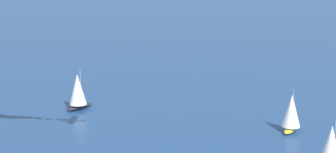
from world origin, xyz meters
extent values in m
cylinder|color=#B2B2B7|center=(14.78, 39.17, 7.36)|extent=(0.14, 0.14, 11.84)
cone|color=white|center=(15.00, 37.91, 6.77)|extent=(6.54, 6.54, 10.06)
ellipsoid|color=black|center=(-66.03, 1.32, 0.75)|extent=(6.51, 11.05, 1.49)
cylinder|color=#B2B2B7|center=(-66.30, 2.07, 7.63)|extent=(0.14, 0.14, 12.27)
cone|color=white|center=(-65.84, 0.82, 7.02)|extent=(7.54, 7.54, 10.43)
ellipsoid|color=gold|center=(-13.33, 49.39, 0.71)|extent=(7.62, 10.09, 1.41)
cylinder|color=#B2B2B7|center=(-13.72, 50.04, 7.21)|extent=(0.14, 0.14, 11.59)
cone|color=white|center=(-13.07, 48.96, 6.63)|extent=(7.61, 7.61, 9.85)
camera|label=1|loc=(115.24, -62.23, 56.72)|focal=62.01mm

